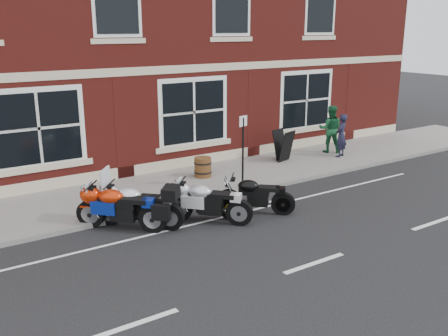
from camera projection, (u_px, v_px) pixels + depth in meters
The scene contains 13 objects.
ground at pixel (233, 218), 12.69m from camera, with size 80.00×80.00×0.00m, color black.
sidewalk at pixel (177, 186), 15.09m from camera, with size 30.00×3.00×0.12m, color slate.
kerb at pixel (204, 201), 13.82m from camera, with size 30.00×0.16×0.12m, color slate.
moto_touring_silver at pixel (136, 203), 12.00m from camera, with size 1.69×1.71×1.49m.
moto_sport_red at pixel (120, 206), 11.86m from camera, with size 1.71×1.72×1.03m.
moto_sport_black at pixel (203, 200), 12.53m from camera, with size 1.66×1.19×0.87m.
moto_sport_silver at pixel (208, 201), 12.30m from camera, with size 1.62×1.69×0.99m.
moto_naked_black at pixel (254, 194), 12.93m from camera, with size 1.58×1.48×0.92m.
pedestrian_left at pixel (341, 136), 18.07m from camera, with size 0.57×0.37×1.57m, color black.
pedestrian_right at pixel (330, 129), 18.70m from camera, with size 0.86×0.67×1.78m, color #17522D.
a_board_sign at pixel (283, 145), 17.60m from camera, with size 0.66×0.44×1.10m, color black, non-canonical shape.
barrel_planter at pixel (203, 167), 15.74m from camera, with size 0.56×0.56×0.62m.
parking_sign at pixel (243, 147), 14.31m from camera, with size 0.30×0.08×2.16m.
Camera 1 is at (-6.70, -9.79, 4.70)m, focal length 40.00 mm.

